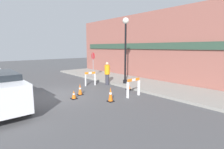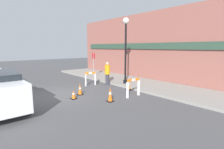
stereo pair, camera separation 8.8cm
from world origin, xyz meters
The scene contains 12 objects.
ground_plane centered at (0.00, 0.00, 0.00)m, with size 60.00×60.00×0.00m, color #4C4C4F.
sidewalk_slab centered at (0.00, 6.23, 0.07)m, with size 18.00×3.46×0.14m.
storefront_facade centered at (0.00, 8.03, 2.75)m, with size 18.00×0.22×5.50m.
streetlamp_post centered at (0.48, 5.20, 3.11)m, with size 0.44×0.44×4.59m.
stop_sign centered at (-3.51, 5.16, 1.56)m, with size 0.60×0.11×2.12m.
barricade_0 centered at (-0.99, 3.17, 0.52)m, with size 0.31×0.78×0.98m.
barricade_1 centered at (2.92, 3.44, 0.57)m, with size 0.14×0.95×1.03m.
traffic_cone_0 centered at (1.19, 0.71, 0.22)m, with size 0.30×0.30×0.47m.
traffic_cone_1 centered at (2.80, 1.89, 0.36)m, with size 0.30×0.30×0.75m.
traffic_cone_2 centered at (0.70, 1.37, 0.32)m, with size 0.30×0.30×0.66m.
traffic_cone_3 centered at (1.60, 4.40, 0.27)m, with size 0.30×0.30×0.57m.
person_worker centered at (-0.39, 4.25, 0.88)m, with size 0.54×0.54×1.66m.
Camera 1 is at (9.30, -3.55, 2.71)m, focal length 28.00 mm.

